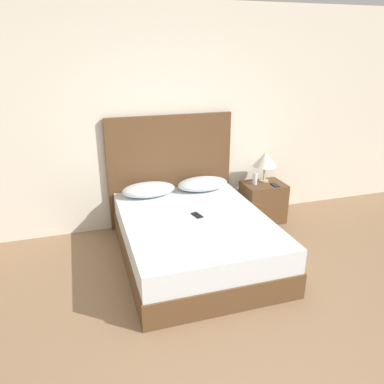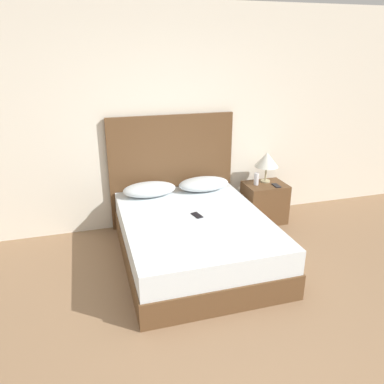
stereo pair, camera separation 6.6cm
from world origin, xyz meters
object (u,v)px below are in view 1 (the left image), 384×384
Objects in this scene: nightstand at (263,202)px; bed at (195,239)px; phone_on_bed at (197,215)px; phone_on_nightstand at (275,185)px; table_lamp at (265,160)px.

bed is at bearing -149.63° from nightstand.
bed is 12.07× the size of phone_on_bed.
bed is at bearing -139.64° from phone_on_bed.
nightstand is (1.14, 0.66, -0.25)m from phone_on_bed.
phone_on_nightstand is at bearing 24.62° from bed.
phone_on_bed is at bearing -147.73° from table_lamp.
phone_on_nightstand is at bearing -46.07° from nightstand.
bed is at bearing -147.47° from table_lamp.
phone_on_nightstand is at bearing -70.77° from table_lamp.
phone_on_nightstand is at bearing 24.08° from phone_on_bed.
table_lamp is at bearing 67.26° from nightstand.
phone_on_bed is 1.42m from table_lamp.
nightstand reaches higher than phone_on_bed.
table_lamp is (1.21, 0.77, 0.57)m from bed.
phone_on_bed is (0.04, 0.03, 0.26)m from bed.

